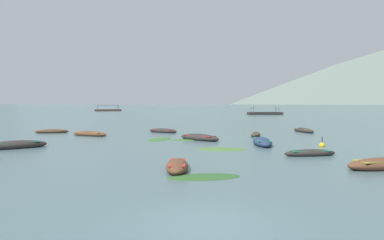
{
  "coord_description": "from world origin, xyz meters",
  "views": [
    {
      "loc": [
        -0.74,
        -8.71,
        3.16
      ],
      "look_at": [
        1.39,
        35.9,
        0.98
      ],
      "focal_mm": 32.03,
      "sensor_mm": 36.0,
      "label": 1
    }
  ],
  "objects_px": {
    "rowboat_2": "(15,145)",
    "rowboat_10": "(90,134)",
    "rowboat_7": "(255,134)",
    "ferry_0": "(265,113)",
    "rowboat_0": "(262,142)",
    "rowboat_4": "(177,166)",
    "rowboat_1": "(52,131)",
    "rowboat_11": "(303,130)",
    "rowboat_5": "(310,153)",
    "mooring_buoy": "(322,145)",
    "rowboat_9": "(384,164)",
    "ferry_1": "(108,110)",
    "rowboat_8": "(163,131)",
    "rowboat_3": "(199,138)"
  },
  "relations": [
    {
      "from": "rowboat_10",
      "to": "rowboat_11",
      "type": "height_order",
      "value": "rowboat_11"
    },
    {
      "from": "rowboat_8",
      "to": "rowboat_9",
      "type": "distance_m",
      "value": 23.91
    },
    {
      "from": "rowboat_2",
      "to": "mooring_buoy",
      "type": "bearing_deg",
      "value": -0.36
    },
    {
      "from": "ferry_0",
      "to": "rowboat_5",
      "type": "bearing_deg",
      "value": -102.7
    },
    {
      "from": "ferry_0",
      "to": "ferry_1",
      "type": "bearing_deg",
      "value": 138.32
    },
    {
      "from": "rowboat_0",
      "to": "rowboat_2",
      "type": "height_order",
      "value": "rowboat_2"
    },
    {
      "from": "rowboat_5",
      "to": "rowboat_10",
      "type": "relative_size",
      "value": 0.83
    },
    {
      "from": "rowboat_8",
      "to": "ferry_1",
      "type": "distance_m",
      "value": 105.89
    },
    {
      "from": "rowboat_2",
      "to": "rowboat_11",
      "type": "xyz_separation_m",
      "value": [
        25.29,
        12.36,
        -0.03
      ]
    },
    {
      "from": "rowboat_7",
      "to": "mooring_buoy",
      "type": "distance_m",
      "value": 8.74
    },
    {
      "from": "rowboat_2",
      "to": "ferry_0",
      "type": "distance_m",
      "value": 77.73
    },
    {
      "from": "rowboat_2",
      "to": "rowboat_10",
      "type": "bearing_deg",
      "value": 72.27
    },
    {
      "from": "rowboat_3",
      "to": "rowboat_1",
      "type": "bearing_deg",
      "value": 152.62
    },
    {
      "from": "rowboat_10",
      "to": "ferry_0",
      "type": "relative_size",
      "value": 0.43
    },
    {
      "from": "ferry_1",
      "to": "rowboat_0",
      "type": "bearing_deg",
      "value": -73.42
    },
    {
      "from": "rowboat_1",
      "to": "rowboat_3",
      "type": "relative_size",
      "value": 0.93
    },
    {
      "from": "rowboat_3",
      "to": "rowboat_11",
      "type": "bearing_deg",
      "value": 32.49
    },
    {
      "from": "rowboat_7",
      "to": "ferry_0",
      "type": "xyz_separation_m",
      "value": [
        16.91,
        60.87,
        0.29
      ]
    },
    {
      "from": "ferry_1",
      "to": "rowboat_8",
      "type": "bearing_deg",
      "value": -75.81
    },
    {
      "from": "rowboat_0",
      "to": "rowboat_4",
      "type": "relative_size",
      "value": 1.38
    },
    {
      "from": "ferry_0",
      "to": "ferry_1",
      "type": "height_order",
      "value": "same"
    },
    {
      "from": "rowboat_1",
      "to": "rowboat_4",
      "type": "xyz_separation_m",
      "value": [
        13.3,
        -21.0,
        0.03
      ]
    },
    {
      "from": "rowboat_9",
      "to": "rowboat_4",
      "type": "bearing_deg",
      "value": 179.56
    },
    {
      "from": "rowboat_1",
      "to": "rowboat_11",
      "type": "bearing_deg",
      "value": -0.56
    },
    {
      "from": "rowboat_7",
      "to": "rowboat_9",
      "type": "xyz_separation_m",
      "value": [
        2.39,
        -16.53,
        0.05
      ]
    },
    {
      "from": "rowboat_8",
      "to": "rowboat_2",
      "type": "bearing_deg",
      "value": -128.3
    },
    {
      "from": "rowboat_11",
      "to": "ferry_1",
      "type": "distance_m",
      "value": 110.83
    },
    {
      "from": "rowboat_10",
      "to": "ferry_0",
      "type": "bearing_deg",
      "value": 61.16
    },
    {
      "from": "rowboat_1",
      "to": "mooring_buoy",
      "type": "relative_size",
      "value": 4.15
    },
    {
      "from": "rowboat_11",
      "to": "rowboat_10",
      "type": "bearing_deg",
      "value": -171.74
    },
    {
      "from": "rowboat_8",
      "to": "rowboat_11",
      "type": "bearing_deg",
      "value": -0.65
    },
    {
      "from": "rowboat_2",
      "to": "mooring_buoy",
      "type": "xyz_separation_m",
      "value": [
        21.93,
        -0.14,
        -0.12
      ]
    },
    {
      "from": "rowboat_5",
      "to": "rowboat_4",
      "type": "bearing_deg",
      "value": -153.12
    },
    {
      "from": "rowboat_10",
      "to": "rowboat_1",
      "type": "bearing_deg",
      "value": 144.17
    },
    {
      "from": "rowboat_0",
      "to": "rowboat_11",
      "type": "xyz_separation_m",
      "value": [
        7.43,
        11.14,
        -0.03
      ]
    },
    {
      "from": "rowboat_4",
      "to": "ferry_1",
      "type": "bearing_deg",
      "value": 102.5
    },
    {
      "from": "ferry_1",
      "to": "rowboat_7",
      "type": "bearing_deg",
      "value": -71.89
    },
    {
      "from": "rowboat_1",
      "to": "mooring_buoy",
      "type": "height_order",
      "value": "mooring_buoy"
    },
    {
      "from": "rowboat_2",
      "to": "ferry_0",
      "type": "height_order",
      "value": "ferry_0"
    },
    {
      "from": "rowboat_2",
      "to": "rowboat_9",
      "type": "distance_m",
      "value": 22.96
    },
    {
      "from": "rowboat_1",
      "to": "rowboat_2",
      "type": "distance_m",
      "value": 12.77
    },
    {
      "from": "rowboat_3",
      "to": "ferry_0",
      "type": "bearing_deg",
      "value": 70.64
    },
    {
      "from": "rowboat_4",
      "to": "mooring_buoy",
      "type": "bearing_deg",
      "value": 37.88
    },
    {
      "from": "rowboat_9",
      "to": "rowboat_3",
      "type": "bearing_deg",
      "value": 121.42
    },
    {
      "from": "rowboat_8",
      "to": "rowboat_4",
      "type": "bearing_deg",
      "value": -86.04
    },
    {
      "from": "ferry_0",
      "to": "mooring_buoy",
      "type": "bearing_deg",
      "value": -101.41
    },
    {
      "from": "rowboat_9",
      "to": "rowboat_10",
      "type": "bearing_deg",
      "value": 136.4
    },
    {
      "from": "rowboat_1",
      "to": "rowboat_3",
      "type": "bearing_deg",
      "value": -27.38
    },
    {
      "from": "rowboat_1",
      "to": "rowboat_9",
      "type": "xyz_separation_m",
      "value": [
        23.3,
        -21.07,
        0.04
      ]
    },
    {
      "from": "rowboat_8",
      "to": "ferry_1",
      "type": "xyz_separation_m",
      "value": [
        -25.96,
        102.66,
        0.27
      ]
    }
  ]
}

